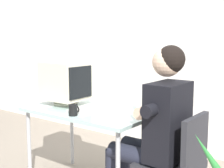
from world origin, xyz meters
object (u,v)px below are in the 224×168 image
desk (90,116)px  keyboard (88,108)px  person_seated (155,124)px  crt_monitor (66,81)px  office_chair (177,161)px  desk_mug (73,110)px

desk → keyboard: 0.08m
keyboard → person_seated: person_seated is taller
crt_monitor → desk: bearing=-2.6°
office_chair → person_seated: size_ratio=0.63×
person_seated → crt_monitor: bearing=176.9°
office_chair → desk_mug: size_ratio=8.94×
person_seated → desk_mug: 0.68m
desk → crt_monitor: bearing=177.4°
desk → keyboard: bearing=-114.8°
office_chair → desk_mug: office_chair is taller
desk → person_seated: size_ratio=0.88×
keyboard → person_seated: (0.69, -0.02, -0.03)m
desk → office_chair: 0.90m
desk → keyboard: keyboard is taller
desk → person_seated: person_seated is taller
desk → office_chair: size_ratio=1.39×
keyboard → office_chair: size_ratio=0.50×
crt_monitor → person_seated: person_seated is taller
desk → desk_mug: 0.28m
office_chair → person_seated: (-0.19, -0.00, 0.25)m
person_seated → desk_mug: (-0.65, -0.22, 0.06)m
desk_mug → office_chair: bearing=14.7°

